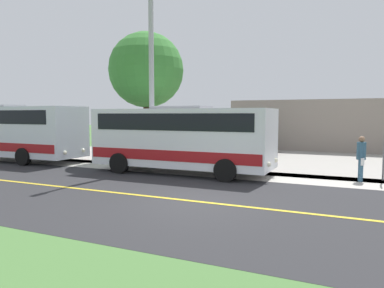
% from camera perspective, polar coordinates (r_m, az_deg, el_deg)
% --- Properties ---
extents(ground_plane, '(120.00, 120.00, 0.00)m').
position_cam_1_polar(ground_plane, '(10.78, 0.18, -9.15)').
color(ground_plane, '#477238').
extents(road_surface, '(8.00, 100.00, 0.01)m').
position_cam_1_polar(road_surface, '(10.77, 0.18, -9.13)').
color(road_surface, '#28282B').
rests_on(road_surface, ground).
extents(sidewalk, '(2.40, 100.00, 0.01)m').
position_cam_1_polar(sidewalk, '(15.57, 8.00, -4.86)').
color(sidewalk, '#B2ADA3').
rests_on(sidewalk, ground).
extents(parking_lot_surface, '(14.00, 36.00, 0.01)m').
position_cam_1_polar(parking_lot_surface, '(22.14, 20.76, -2.27)').
color(parking_lot_surface, '#9E9991').
rests_on(parking_lot_surface, ground).
extents(road_centre_line, '(0.16, 100.00, 0.00)m').
position_cam_1_polar(road_centre_line, '(10.77, 0.18, -9.11)').
color(road_centre_line, gold).
rests_on(road_centre_line, ground).
extents(shuttle_bus_front, '(2.77, 8.04, 2.95)m').
position_cam_1_polar(shuttle_bus_front, '(15.71, -1.62, 1.23)').
color(shuttle_bus_front, white).
rests_on(shuttle_bus_front, ground).
extents(pedestrian_with_bags, '(0.72, 0.34, 1.75)m').
position_cam_1_polar(pedestrian_with_bags, '(15.24, 25.44, -1.90)').
color(pedestrian_with_bags, '#335972').
rests_on(pedestrian_with_bags, ground).
extents(street_light_pole, '(1.97, 0.24, 8.76)m').
position_cam_1_polar(street_light_pole, '(16.95, -6.71, 12.20)').
color(street_light_pole, '#9E9EA3').
rests_on(street_light_pole, ground).
extents(parked_car_near, '(2.26, 4.52, 1.45)m').
position_cam_1_polar(parked_car_near, '(24.54, 7.86, 0.26)').
color(parked_car_near, black).
rests_on(parked_car_near, ground).
extents(tree_curbside, '(4.09, 4.09, 7.06)m').
position_cam_1_polar(tree_curbside, '(20.01, -7.34, 11.60)').
color(tree_curbside, '#4C3826').
rests_on(tree_curbside, ground).
extents(commercial_building, '(10.00, 19.58, 3.63)m').
position_cam_1_polar(commercial_building, '(31.00, 26.74, 2.82)').
color(commercial_building, gray).
rests_on(commercial_building, ground).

